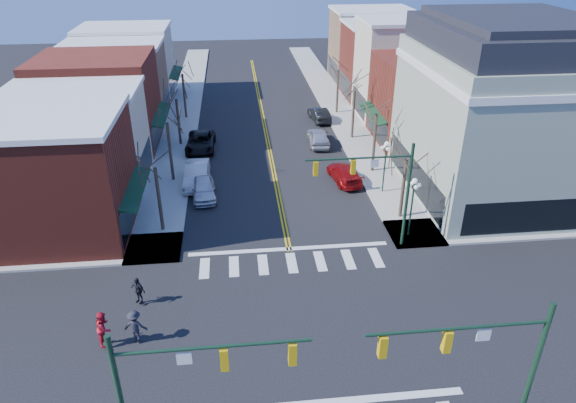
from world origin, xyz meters
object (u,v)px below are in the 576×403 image
object	(u,v)px
victorian_corner	(502,110)
lamppost_corner	(413,197)
car_right_mid	(318,137)
car_right_far	(319,114)
car_left_near	(203,188)
car_right_near	(345,174)
pedestrian_dark_a	(138,290)
pedestrian_dark_b	(135,326)
car_left_mid	(197,175)
lamppost_midblock	(385,158)
car_left_far	(201,142)
pedestrian_red_b	(104,328)

from	to	relation	value
victorian_corner	lamppost_corner	size ratio (longest dim) A/B	3.29
car_right_mid	car_right_far	bearing A→B (deg)	-97.07
car_left_near	car_right_near	distance (m)	11.54
car_left_near	car_right_mid	size ratio (longest dim) A/B	0.94
car_right_near	pedestrian_dark_a	distance (m)	20.34
victorian_corner	pedestrian_dark_b	xyz separation A→B (m)	(-25.02, -14.34, -5.62)
car_left_mid	pedestrian_dark_a	distance (m)	15.20
car_right_near	pedestrian_dark_b	world-z (taller)	pedestrian_dark_b
lamppost_midblock	car_left_near	world-z (taller)	lamppost_midblock
victorian_corner	car_right_mid	bearing A→B (deg)	136.17
lamppost_midblock	pedestrian_dark_a	xyz separation A→B (m)	(-17.04, -11.83, -2.00)
car_left_far	lamppost_corner	bearing A→B (deg)	-47.34
lamppost_midblock	car_right_near	size ratio (longest dim) A/B	0.91
car_left_mid	car_right_near	size ratio (longest dim) A/B	1.09
car_right_near	car_right_mid	world-z (taller)	car_right_mid
car_left_far	car_right_far	xyz separation A→B (m)	(12.40, 7.05, -0.05)
lamppost_midblock	car_left_mid	distance (m)	15.09
car_left_near	car_right_far	xyz separation A→B (m)	(11.78, 16.78, -0.03)
car_right_near	pedestrian_red_b	size ratio (longest dim) A/B	2.47
car_left_far	pedestrian_dark_a	distance (m)	22.51
lamppost_midblock	car_right_near	world-z (taller)	lamppost_midblock
lamppost_midblock	car_left_far	size ratio (longest dim) A/B	0.78
car_left_near	pedestrian_dark_a	world-z (taller)	pedestrian_dark_a
car_right_far	pedestrian_dark_b	size ratio (longest dim) A/B	2.48
car_left_far	pedestrian_red_b	xyz separation A→B (m)	(-3.60, -25.47, 0.34)
car_left_near	pedestrian_red_b	distance (m)	16.30
car_left_mid	pedestrian_red_b	bearing A→B (deg)	-99.40
car_right_mid	pedestrian_red_b	bearing A→B (deg)	62.88
lamppost_corner	car_right_near	distance (m)	9.57
victorian_corner	pedestrian_red_b	world-z (taller)	victorian_corner
lamppost_corner	car_right_near	bearing A→B (deg)	105.91
car_left_near	car_left_far	xyz separation A→B (m)	(-0.62, 9.73, 0.02)
car_left_mid	car_right_near	world-z (taller)	car_left_mid
victorian_corner	lamppost_midblock	xyz separation A→B (m)	(-8.30, 0.50, -3.70)
lamppost_corner	car_right_near	world-z (taller)	lamppost_corner
car_right_near	car_right_far	distance (m)	15.17
car_right_near	pedestrian_red_b	distance (m)	23.38
victorian_corner	car_right_far	size ratio (longest dim) A/B	3.24
car_left_mid	pedestrian_dark_a	bearing A→B (deg)	-97.40
car_left_far	car_right_near	bearing A→B (deg)	-31.85
lamppost_corner	pedestrian_dark_b	distance (m)	18.79
lamppost_midblock	pedestrian_dark_a	size ratio (longest dim) A/B	2.68
car_right_mid	pedestrian_dark_a	world-z (taller)	pedestrian_dark_a
car_left_mid	car_right_near	bearing A→B (deg)	-1.64
car_right_mid	pedestrian_dark_a	xyz separation A→B (m)	(-13.64, -22.56, 0.16)
car_right_mid	pedestrian_dark_b	bearing A→B (deg)	65.35
lamppost_midblock	pedestrian_red_b	bearing A→B (deg)	-140.66
car_left_near	car_left_mid	world-z (taller)	car_left_mid
car_left_near	car_right_far	distance (m)	20.50
car_left_far	pedestrian_dark_b	size ratio (longest dim) A/B	3.13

